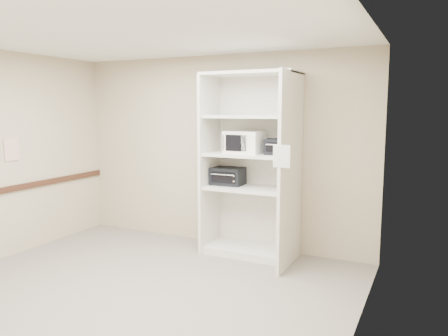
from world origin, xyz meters
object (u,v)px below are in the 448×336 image
at_px(microwave, 245,142).
at_px(toaster_oven_upper, 279,147).
at_px(shelving_unit, 254,172).
at_px(toaster_oven_lower, 228,176).

relative_size(microwave, toaster_oven_upper, 1.40).
distance_m(shelving_unit, toaster_oven_upper, 0.48).
distance_m(shelving_unit, microwave, 0.41).
height_order(toaster_oven_upper, toaster_oven_lower, toaster_oven_upper).
distance_m(microwave, toaster_oven_lower, 0.55).
xyz_separation_m(shelving_unit, microwave, (-0.13, 0.00, 0.38)).
bearing_deg(microwave, toaster_oven_lower, 173.64).
bearing_deg(toaster_oven_upper, microwave, 177.58).
bearing_deg(microwave, toaster_oven_upper, 5.62).
xyz_separation_m(microwave, toaster_oven_lower, (-0.27, 0.05, -0.48)).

